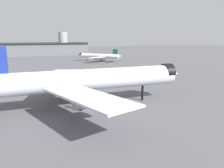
% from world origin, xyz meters
% --- Properties ---
extents(ground, '(900.00, 900.00, 0.00)m').
position_xyz_m(ground, '(0.00, 0.00, 0.00)').
color(ground, '#56565B').
extents(airliner_near_gate, '(63.20, 57.81, 17.43)m').
position_xyz_m(airliner_near_gate, '(-0.35, 3.57, 7.68)').
color(airliner_near_gate, silver).
rests_on(airliner_near_gate, ground).
extents(airliner_far_taxiway, '(31.80, 32.93, 10.43)m').
position_xyz_m(airliner_far_taxiway, '(46.28, 121.95, 4.59)').
color(airliner_far_taxiway, silver).
rests_on(airliner_far_taxiway, ground).
extents(baggage_cart_trailing, '(2.84, 2.87, 1.82)m').
position_xyz_m(baggage_cart_trailing, '(15.72, 39.01, 0.98)').
color(baggage_cart_trailing, black).
rests_on(baggage_cart_trailing, ground).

